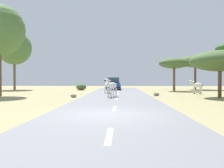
# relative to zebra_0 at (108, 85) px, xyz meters

# --- Properties ---
(ground_plane) EXTENTS (90.00, 90.00, 0.00)m
(ground_plane) POSITION_rel_zebra_0_xyz_m (0.84, -15.04, -0.93)
(ground_plane) COLOR #998E60
(road) EXTENTS (6.00, 64.00, 0.05)m
(road) POSITION_rel_zebra_0_xyz_m (1.07, -15.04, -0.91)
(road) COLOR slate
(road) RESTS_ON ground_plane
(lane_markings) EXTENTS (0.16, 56.00, 0.01)m
(lane_markings) POSITION_rel_zebra_0_xyz_m (1.07, -16.04, -0.88)
(lane_markings) COLOR silver
(lane_markings) RESTS_ON road
(zebra_0) EXTENTS (0.88, 1.48, 1.48)m
(zebra_0) POSITION_rel_zebra_0_xyz_m (0.00, 0.00, 0.00)
(zebra_0) COLOR silver
(zebra_0) RESTS_ON road
(zebra_1) EXTENTS (1.16, 1.49, 1.60)m
(zebra_1) POSITION_rel_zebra_0_xyz_m (0.63, -5.33, 0.07)
(zebra_1) COLOR silver
(zebra_1) RESTS_ON road
(zebra_3) EXTENTS (1.35, 1.20, 1.52)m
(zebra_3) POSITION_rel_zebra_0_xyz_m (9.36, 0.39, -0.03)
(zebra_3) COLOR silver
(zebra_3) RESTS_ON ground_plane
(car_0) EXTENTS (2.16, 4.41, 1.74)m
(car_0) POSITION_rel_zebra_0_xyz_m (0.32, 9.29, -0.08)
(car_0) COLOR #1E479E
(car_0) RESTS_ON road
(car_1) EXTENTS (2.07, 4.37, 1.74)m
(car_1) POSITION_rel_zebra_0_xyz_m (0.31, 14.94, -0.08)
(car_1) COLOR #476B38
(car_1) RESTS_ON road
(tree_0) EXTENTS (4.01, 4.01, 4.36)m
(tree_0) POSITION_rel_zebra_0_xyz_m (8.44, 6.90, 2.70)
(tree_0) COLOR brown
(tree_0) RESTS_ON ground_plane
(tree_3) EXTENTS (5.07, 5.07, 8.79)m
(tree_3) POSITION_rel_zebra_0_xyz_m (-14.56, 10.49, 5.31)
(tree_3) COLOR brown
(tree_3) RESTS_ON ground_plane
(tree_4) EXTENTS (5.01, 5.01, 3.96)m
(tree_4) POSITION_rel_zebra_0_xyz_m (9.68, -4.80, 2.14)
(tree_4) COLOR brown
(tree_4) RESTS_ON ground_plane
(tree_6) EXTENTS (5.08, 5.08, 5.09)m
(tree_6) POSITION_rel_zebra_0_xyz_m (12.57, 11.39, 3.25)
(tree_6) COLOR brown
(tree_6) RESTS_ON ground_plane
(bush_1) EXTENTS (1.43, 1.29, 0.86)m
(bush_1) POSITION_rel_zebra_0_xyz_m (-4.20, 8.70, -0.50)
(bush_1) COLOR #425B2D
(bush_1) RESTS_ON ground_plane
(rock_1) EXTENTS (0.53, 0.43, 0.29)m
(rock_1) POSITION_rel_zebra_0_xyz_m (-2.61, -5.06, -0.79)
(rock_1) COLOR gray
(rock_1) RESTS_ON ground_plane
(rock_2) EXTENTS (0.55, 0.44, 0.30)m
(rock_2) POSITION_rel_zebra_0_xyz_m (4.69, -2.86, -0.78)
(rock_2) COLOR gray
(rock_2) RESTS_ON ground_plane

